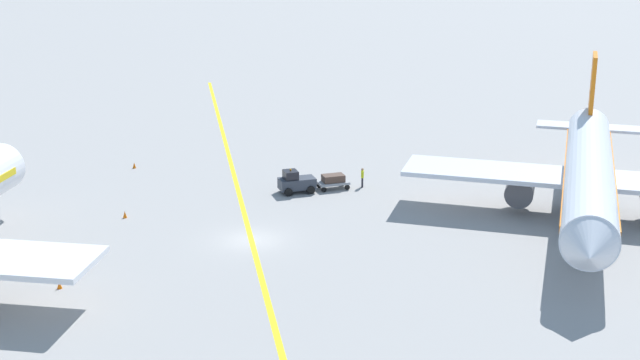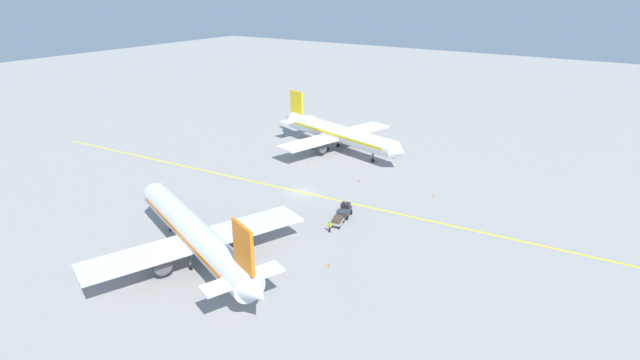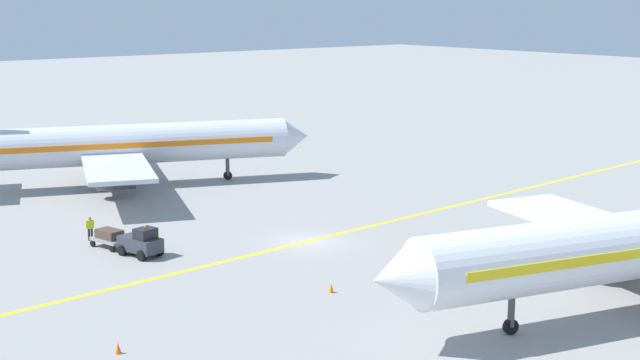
% 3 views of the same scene
% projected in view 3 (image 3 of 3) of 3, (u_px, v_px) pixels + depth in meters
% --- Properties ---
extents(ground_plane, '(400.00, 400.00, 0.00)m').
position_uv_depth(ground_plane, '(307.00, 242.00, 61.94)').
color(ground_plane, gray).
extents(apron_yellow_centreline, '(8.76, 119.74, 0.01)m').
position_uv_depth(apron_yellow_centreline, '(307.00, 241.00, 61.94)').
color(apron_yellow_centreline, yellow).
rests_on(apron_yellow_centreline, ground).
extents(airplane_at_gate, '(27.95, 34.11, 10.60)m').
position_uv_depth(airplane_at_gate, '(117.00, 146.00, 79.64)').
color(airplane_at_gate, silver).
rests_on(airplane_at_gate, ground).
extents(baggage_tug_dark, '(3.25, 2.28, 2.11)m').
position_uv_depth(baggage_tug_dark, '(141.00, 243.00, 58.29)').
color(baggage_tug_dark, '#333842').
rests_on(baggage_tug_dark, ground).
extents(baggage_cart_trailing, '(2.84, 1.93, 1.24)m').
position_uv_depth(baggage_cart_trailing, '(110.00, 236.00, 60.35)').
color(baggage_cart_trailing, gray).
rests_on(baggage_cart_trailing, ground).
extents(ground_crew_worker, '(0.29, 0.57, 1.68)m').
position_uv_depth(ground_crew_worker, '(90.00, 228.00, 62.10)').
color(ground_crew_worker, '#23232D').
rests_on(ground_crew_worker, ground).
extents(traffic_cone_mid_apron, '(0.32, 0.32, 0.55)m').
position_uv_depth(traffic_cone_mid_apron, '(118.00, 348.00, 42.26)').
color(traffic_cone_mid_apron, orange).
rests_on(traffic_cone_mid_apron, ground).
extents(traffic_cone_by_wingtip, '(0.32, 0.32, 0.55)m').
position_uv_depth(traffic_cone_by_wingtip, '(514.00, 258.00, 57.03)').
color(traffic_cone_by_wingtip, orange).
rests_on(traffic_cone_by_wingtip, ground).
extents(traffic_cone_far_edge, '(0.32, 0.32, 0.55)m').
position_uv_depth(traffic_cone_far_edge, '(331.00, 288.00, 51.09)').
color(traffic_cone_far_edge, orange).
rests_on(traffic_cone_far_edge, ground).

